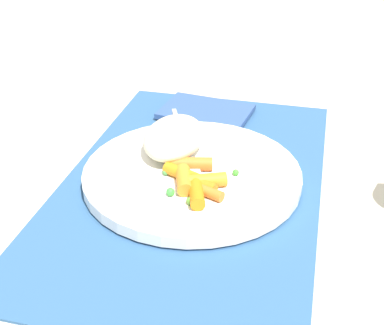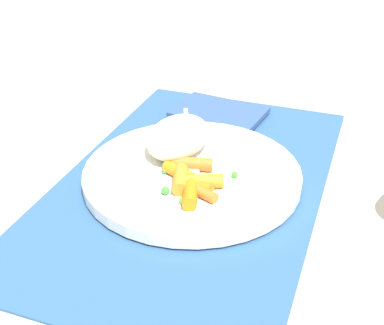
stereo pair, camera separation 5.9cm
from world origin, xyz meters
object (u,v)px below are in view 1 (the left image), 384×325
object	(u,v)px
carrot_portion	(194,180)
fork	(187,152)
plate	(192,175)
napkin	(206,111)
rice_mound	(174,137)

from	to	relation	value
carrot_portion	fork	distance (m)	0.07
plate	carrot_portion	size ratio (longest dim) A/B	2.70
fork	napkin	xyz separation A→B (m)	(-0.15, -0.01, -0.01)
carrot_portion	napkin	size ratio (longest dim) A/B	0.74
napkin	carrot_portion	bearing A→B (deg)	9.01
rice_mound	fork	size ratio (longest dim) A/B	0.57
carrot_portion	napkin	distance (m)	0.22
rice_mound	carrot_portion	distance (m)	0.09
rice_mound	napkin	bearing A→B (deg)	176.64
rice_mound	napkin	distance (m)	0.15
plate	carrot_portion	distance (m)	0.04
carrot_portion	napkin	world-z (taller)	carrot_portion
plate	napkin	world-z (taller)	plate
rice_mound	carrot_portion	bearing A→B (deg)	31.07
napkin	plate	bearing A→B (deg)	7.45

